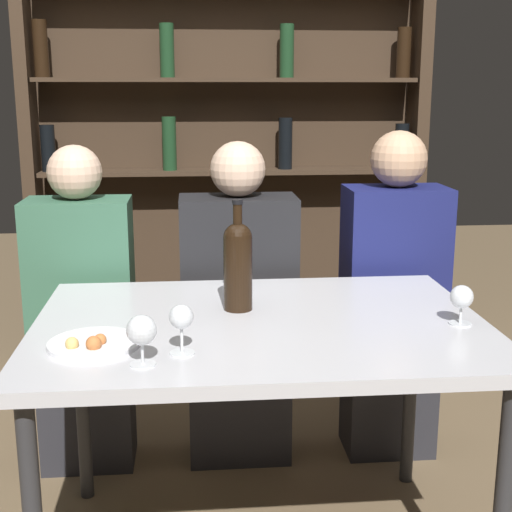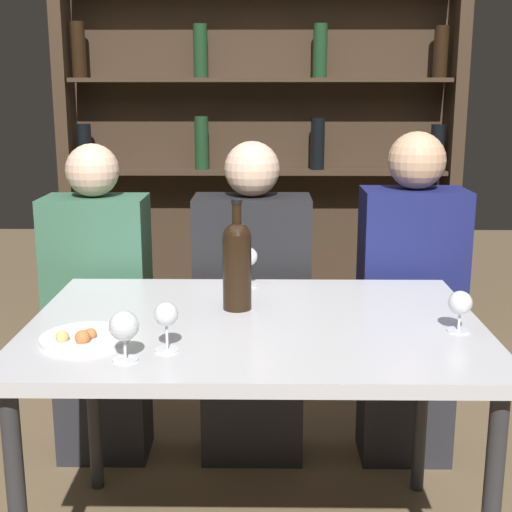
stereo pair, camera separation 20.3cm
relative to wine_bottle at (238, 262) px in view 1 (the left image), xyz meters
name	(u,v)px [view 1 (the left image)]	position (x,y,z in m)	size (l,w,h in m)	color
dining_table	(260,342)	(0.05, -0.11, -0.20)	(1.22, 0.86, 0.73)	silver
wine_rack_wall	(227,145)	(0.05, 1.58, 0.21)	(1.93, 0.21, 2.08)	#38281C
wine_bottle	(238,262)	(0.00, 0.00, 0.00)	(0.08, 0.08, 0.32)	black
wine_glass_0	(181,319)	(-0.16, -0.34, -0.05)	(0.06, 0.06, 0.12)	silver
wine_glass_1	(241,259)	(0.03, 0.24, -0.05)	(0.06, 0.06, 0.13)	silver
wine_glass_2	(462,298)	(0.58, -0.19, -0.07)	(0.06, 0.06, 0.11)	silver
wine_glass_3	(142,332)	(-0.24, -0.40, -0.06)	(0.07, 0.07, 0.12)	silver
food_plate_0	(93,343)	(-0.37, -0.27, -0.13)	(0.23, 0.23, 0.04)	white
seated_person_left	(83,320)	(-0.52, 0.50, -0.32)	(0.36, 0.22, 1.16)	#26262B
seated_person_center	(239,316)	(0.03, 0.50, -0.32)	(0.41, 0.22, 1.17)	#26262B
seated_person_right	(392,305)	(0.60, 0.50, -0.30)	(0.36, 0.22, 1.20)	#26262B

